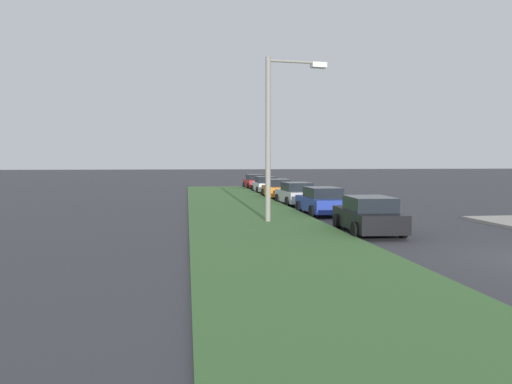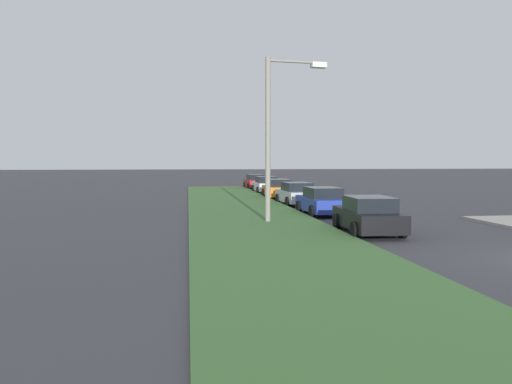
{
  "view_description": "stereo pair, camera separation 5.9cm",
  "coord_description": "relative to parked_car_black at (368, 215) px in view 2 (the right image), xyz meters",
  "views": [
    {
      "loc": [
        -12.29,
        10.51,
        2.88
      ],
      "look_at": [
        12.56,
        6.98,
        1.26
      ],
      "focal_mm": 34.28,
      "sensor_mm": 36.0,
      "label": 1
    },
    {
      "loc": [
        -12.3,
        10.45,
        2.88
      ],
      "look_at": [
        12.56,
        6.98,
        1.26
      ],
      "focal_mm": 34.28,
      "sensor_mm": 36.0,
      "label": 2
    }
  ],
  "objects": [
    {
      "name": "grass_median",
      "position": [
        3.92,
        4.03,
        -0.66
      ],
      "size": [
        60.0,
        6.0,
        0.12
      ],
      "primitive_type": "cube",
      "color": "#3D6633",
      "rests_on": "ground"
    },
    {
      "name": "parked_car_black",
      "position": [
        0.0,
        0.0,
        0.0
      ],
      "size": [
        4.39,
        2.2,
        1.47
      ],
      "rotation": [
        0.0,
        0.0,
        -0.06
      ],
      "color": "black",
      "rests_on": "ground"
    },
    {
      "name": "parked_car_blue",
      "position": [
        6.78,
        -0.02,
        0.0
      ],
      "size": [
        4.34,
        2.1,
        1.47
      ],
      "rotation": [
        0.0,
        0.0,
        0.02
      ],
      "color": "#23389E",
      "rests_on": "ground"
    },
    {
      "name": "parked_car_silver",
      "position": [
        12.65,
        0.07,
        0.0
      ],
      "size": [
        4.38,
        2.18,
        1.47
      ],
      "rotation": [
        0.0,
        0.0,
        0.05
      ],
      "color": "#B2B5BA",
      "rests_on": "ground"
    },
    {
      "name": "parked_car_orange",
      "position": [
        18.42,
        0.23,
        0.0
      ],
      "size": [
        4.32,
        2.06,
        1.47
      ],
      "rotation": [
        0.0,
        0.0,
        -0.01
      ],
      "color": "orange",
      "rests_on": "ground"
    },
    {
      "name": "parked_car_white",
      "position": [
        24.55,
        0.18,
        0.0
      ],
      "size": [
        4.33,
        2.07,
        1.47
      ],
      "rotation": [
        0.0,
        0.0,
        0.02
      ],
      "color": "silver",
      "rests_on": "ground"
    },
    {
      "name": "parked_car_red",
      "position": [
        31.18,
        0.19,
        0.0
      ],
      "size": [
        4.36,
        2.13,
        1.47
      ],
      "rotation": [
        0.0,
        0.0,
        0.03
      ],
      "color": "red",
      "rests_on": "ground"
    },
    {
      "name": "streetlight",
      "position": [
        3.48,
        3.1,
        3.67
      ],
      "size": [
        0.59,
        2.87,
        7.5
      ],
      "color": "gray",
      "rests_on": "ground"
    }
  ]
}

